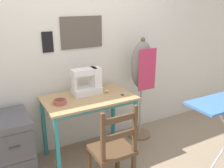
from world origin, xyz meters
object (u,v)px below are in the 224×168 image
object	(u,v)px
sewing_machine	(88,82)
dress_form	(142,71)
wooden_chair	(113,150)
filing_cabinet	(12,148)
fabric_bowl	(60,102)
thread_spool_near_machine	(107,92)
scissors	(124,94)

from	to	relation	value
sewing_machine	dress_form	distance (m)	0.77
wooden_chair	dress_form	size ratio (longest dim) A/B	0.66
wooden_chair	filing_cabinet	distance (m)	1.07
fabric_bowl	thread_spool_near_machine	size ratio (longest dim) A/B	3.42
filing_cabinet	dress_form	world-z (taller)	dress_form
sewing_machine	scissors	bearing A→B (deg)	-32.98
thread_spool_near_machine	dress_form	xyz separation A→B (m)	(0.57, 0.10, 0.17)
thread_spool_near_machine	wooden_chair	distance (m)	0.76
scissors	dress_form	xyz separation A→B (m)	(0.41, 0.22, 0.18)
thread_spool_near_machine	wooden_chair	size ratio (longest dim) A/B	0.05
filing_cabinet	wooden_chair	bearing A→B (deg)	-37.19
sewing_machine	dress_form	bearing A→B (deg)	-0.52
sewing_machine	filing_cabinet	bearing A→B (deg)	-175.78
scissors	filing_cabinet	bearing A→B (deg)	172.77
fabric_bowl	thread_spool_near_machine	xyz separation A→B (m)	(0.59, 0.03, -0.01)
thread_spool_near_machine	scissors	bearing A→B (deg)	-37.99
sewing_machine	dress_form	world-z (taller)	dress_form
dress_form	sewing_machine	bearing A→B (deg)	179.48
sewing_machine	wooden_chair	distance (m)	0.87
sewing_machine	filing_cabinet	distance (m)	1.08
thread_spool_near_machine	dress_form	bearing A→B (deg)	9.62
sewing_machine	dress_form	xyz separation A→B (m)	(0.77, -0.01, 0.04)
thread_spool_near_machine	dress_form	size ratio (longest dim) A/B	0.03
filing_cabinet	fabric_bowl	bearing A→B (deg)	-7.44
scissors	fabric_bowl	bearing A→B (deg)	172.92
wooden_chair	dress_form	world-z (taller)	dress_form
sewing_machine	fabric_bowl	world-z (taller)	sewing_machine
scissors	wooden_chair	size ratio (longest dim) A/B	0.14
fabric_bowl	filing_cabinet	xyz separation A→B (m)	(-0.53, 0.07, -0.44)
scissors	thread_spool_near_machine	bearing A→B (deg)	142.01
sewing_machine	wooden_chair	bearing A→B (deg)	-95.44
scissors	wooden_chair	xyz separation A→B (m)	(-0.42, -0.49, -0.35)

